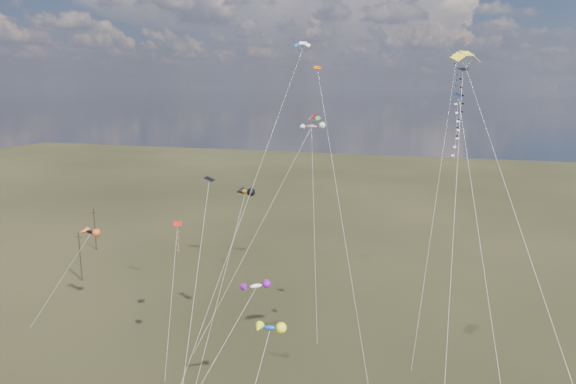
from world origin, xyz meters
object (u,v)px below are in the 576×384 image
(utility_pole_near, at_px, (80,256))
(diamond_black_high, at_px, (460,121))
(utility_pole_far, at_px, (95,229))
(novelty_black_orange, at_px, (90,232))
(parafoil_yellow, at_px, (468,56))

(utility_pole_near, height_order, diamond_black_high, diamond_black_high)
(utility_pole_far, height_order, novelty_black_orange, novelty_black_orange)
(novelty_black_orange, bearing_deg, parafoil_yellow, -15.31)
(novelty_black_orange, bearing_deg, utility_pole_far, 127.26)
(utility_pole_near, bearing_deg, diamond_black_high, -12.22)
(utility_pole_far, height_order, diamond_black_high, diamond_black_high)
(utility_pole_far, bearing_deg, utility_pole_near, -60.26)
(utility_pole_far, relative_size, parafoil_yellow, 0.24)
(diamond_black_high, xyz_separation_m, parafoil_yellow, (0.08, -9.03, 5.47))
(parafoil_yellow, bearing_deg, utility_pole_near, 159.21)
(diamond_black_high, bearing_deg, novelty_black_orange, 175.49)
(parafoil_yellow, height_order, novelty_black_orange, parafoil_yellow)
(utility_pole_far, xyz_separation_m, parafoil_yellow, (63.24, -34.97, 28.34))
(utility_pole_near, distance_m, diamond_black_high, 60.89)
(parafoil_yellow, xyz_separation_m, novelty_black_orange, (-46.27, 12.67, -21.39))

